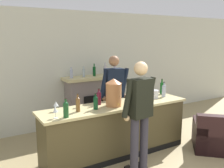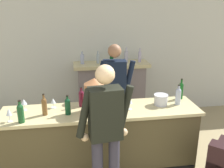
% 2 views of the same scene
% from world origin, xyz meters
% --- Properties ---
extents(wall_back_panel, '(12.00, 0.07, 2.75)m').
position_xyz_m(wall_back_panel, '(0.00, 4.20, 1.38)').
color(wall_back_panel, beige).
rests_on(wall_back_panel, ground_plane).
extents(bar_counter, '(2.79, 0.66, 0.95)m').
position_xyz_m(bar_counter, '(0.06, 2.28, 0.48)').
color(bar_counter, '#4B4126').
rests_on(bar_counter, ground_plane).
extents(fireplace_stone, '(1.51, 0.52, 1.52)m').
position_xyz_m(fireplace_stone, '(0.46, 3.94, 0.62)').
color(fireplace_stone, gray).
rests_on(fireplace_stone, ground_plane).
extents(person_customer, '(0.66, 0.34, 1.78)m').
position_xyz_m(person_customer, '(0.03, 1.56, 0.99)').
color(person_customer, '#302E39').
rests_on(person_customer, ground_plane).
extents(person_bartender, '(0.66, 0.33, 1.78)m').
position_xyz_m(person_bartender, '(0.34, 2.82, 0.99)').
color(person_bartender, '#43422B').
rests_on(person_bartender, ground_plane).
extents(copper_dispenser, '(0.28, 0.31, 0.48)m').
position_xyz_m(copper_dispenser, '(-0.03, 2.23, 1.19)').
color(copper_dispenser, '#B87344').
rests_on(copper_dispenser, bar_counter).
extents(ice_bucket_steel, '(0.21, 0.21, 0.16)m').
position_xyz_m(ice_bucket_steel, '(0.95, 2.32, 1.03)').
color(ice_bucket_steel, silver).
rests_on(ice_bucket_steel, bar_counter).
extents(wine_bottle_burgundy_dark, '(0.08, 0.08, 0.29)m').
position_xyz_m(wine_bottle_burgundy_dark, '(-0.97, 2.05, 1.08)').
color(wine_bottle_burgundy_dark, '#184822').
rests_on(wine_bottle_burgundy_dark, bar_counter).
extents(wine_bottle_rose_blush, '(0.08, 0.08, 0.27)m').
position_xyz_m(wine_bottle_rose_blush, '(-0.39, 2.20, 1.07)').
color(wine_bottle_rose_blush, '#0F3E20').
rests_on(wine_bottle_rose_blush, bar_counter).
extents(wine_bottle_merlot_tall, '(0.08, 0.08, 0.30)m').
position_xyz_m(wine_bottle_merlot_tall, '(1.20, 2.30, 1.09)').
color(wine_bottle_merlot_tall, '#9CA6B8').
rests_on(wine_bottle_merlot_tall, bar_counter).
extents(wine_bottle_riesling_slim, '(0.07, 0.07, 0.30)m').
position_xyz_m(wine_bottle_riesling_slim, '(-0.70, 2.23, 1.08)').
color(wine_bottle_riesling_slim, brown).
rests_on(wine_bottle_riesling_slim, bar_counter).
extents(wine_bottle_cabernet_heavy, '(0.08, 0.08, 0.29)m').
position_xyz_m(wine_bottle_cabernet_heavy, '(-0.20, 2.45, 1.08)').
color(wine_bottle_cabernet_heavy, '#571426').
rests_on(wine_bottle_cabernet_heavy, bar_counter).
extents(wine_bottle_port_short, '(0.07, 0.07, 0.32)m').
position_xyz_m(wine_bottle_port_short, '(1.33, 2.51, 1.09)').
color(wine_bottle_port_short, '#0F5017').
rests_on(wine_bottle_port_short, bar_counter).
extents(wine_glass_near_bucket, '(0.07, 0.07, 0.18)m').
position_xyz_m(wine_glass_near_bucket, '(-1.12, 2.09, 1.08)').
color(wine_glass_near_bucket, silver).
rests_on(wine_glass_near_bucket, bar_counter).
extents(wine_glass_front_right, '(0.08, 0.08, 0.17)m').
position_xyz_m(wine_glass_front_right, '(0.46, 2.23, 1.07)').
color(wine_glass_front_right, silver).
rests_on(wine_glass_front_right, bar_counter).
extents(wine_glass_by_dispenser, '(0.08, 0.08, 0.16)m').
position_xyz_m(wine_glass_by_dispenser, '(0.46, 2.37, 1.06)').
color(wine_glass_by_dispenser, silver).
rests_on(wine_glass_by_dispenser, bar_counter).
extents(wine_glass_mid_counter, '(0.08, 0.08, 0.14)m').
position_xyz_m(wine_glass_mid_counter, '(-0.60, 2.45, 1.05)').
color(wine_glass_mid_counter, silver).
rests_on(wine_glass_mid_counter, bar_counter).
extents(wine_glass_front_left, '(0.08, 0.08, 0.16)m').
position_xyz_m(wine_glass_front_left, '(-1.00, 2.43, 1.07)').
color(wine_glass_front_left, silver).
rests_on(wine_glass_front_left, bar_counter).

